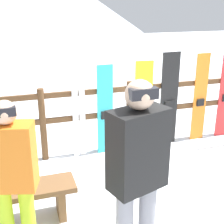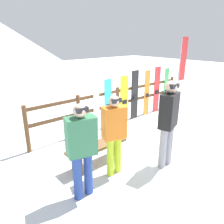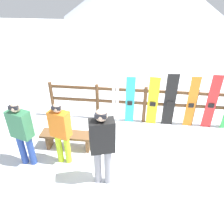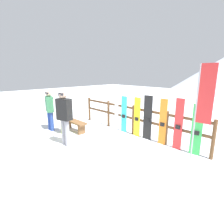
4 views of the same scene
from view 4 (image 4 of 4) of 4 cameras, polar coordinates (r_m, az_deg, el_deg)
ground_plane at (r=5.71m, az=-3.87°, el=-11.09°), size 40.00×40.00×0.00m
fence at (r=6.60m, az=6.97°, el=-1.65°), size 5.59×0.10×1.12m
bench at (r=7.14m, az=-12.25°, el=-3.61°), size 1.33×0.36×0.44m
person_orange at (r=6.74m, az=-15.73°, el=0.23°), size 0.47×0.34×1.55m
person_black at (r=5.66m, az=-15.29°, el=-0.86°), size 0.52×0.38×1.76m
person_plaid_green at (r=7.38m, az=-19.71°, el=1.20°), size 0.51×0.37×1.60m
ski_pair_white at (r=7.07m, az=1.48°, el=0.76°), size 0.20×0.02×1.66m
snowboard_cyan at (r=6.82m, az=3.92°, el=-0.81°), size 0.25×0.07×1.42m
snowboard_yellow at (r=6.42m, az=8.15°, el=-1.68°), size 0.29×0.08×1.44m
snowboard_black_stripe at (r=6.14m, az=11.54°, el=-1.94°), size 0.32×0.07×1.56m
snowboard_orange at (r=5.85m, az=16.24°, el=-3.19°), size 0.25×0.07×1.51m
snowboard_red at (r=5.62m, az=20.86°, el=-3.83°), size 0.27×0.07×1.58m
snowboard_green at (r=5.44m, az=25.91°, el=-5.38°), size 0.29×0.09×1.48m
rental_flag at (r=4.80m, az=27.27°, el=2.72°), size 0.40×0.04×2.53m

